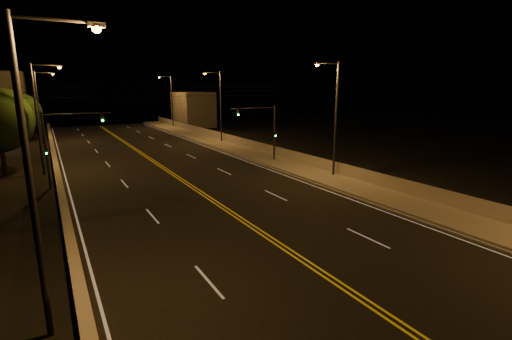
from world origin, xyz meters
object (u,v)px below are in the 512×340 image
streetlight_6 (40,103)px  tree_3 (22,112)px  streetlight_1 (334,113)px  streetlight_3 (171,98)px  traffic_signal_right (266,127)px  traffic_signal_left (60,140)px  streetlight_2 (219,103)px  streetlight_4 (38,163)px  streetlight_5 (40,112)px

streetlight_6 → tree_3: size_ratio=1.43×
streetlight_1 → tree_3: 45.44m
streetlight_3 → streetlight_1: bearing=-90.0°
streetlight_1 → traffic_signal_right: size_ratio=1.65×
traffic_signal_left → streetlight_2: bearing=36.8°
traffic_signal_right → tree_3: tree_3 is taller
streetlight_3 → traffic_signal_right: size_ratio=1.65×
streetlight_4 → tree_3: size_ratio=1.43×
streetlight_1 → traffic_signal_left: (-20.32, 8.39, -1.85)m
streetlight_5 → streetlight_6: size_ratio=1.00×
streetlight_2 → streetlight_4: bearing=-121.4°
streetlight_5 → streetlight_6: (0.00, 20.93, 0.00)m
streetlight_1 → traffic_signal_left: bearing=157.6°
streetlight_4 → streetlight_2: bearing=58.6°
streetlight_3 → traffic_signal_right: streetlight_3 is taller
streetlight_1 → streetlight_3: bearing=90.0°
streetlight_5 → tree_3: bearing=95.5°
streetlight_1 → streetlight_4: 24.44m
streetlight_4 → streetlight_6: (0.00, 46.61, 0.00)m
traffic_signal_right → streetlight_3: bearing=87.6°
streetlight_3 → traffic_signal_right: 37.74m
tree_3 → traffic_signal_left: bearing=-83.4°
streetlight_1 → streetlight_2: same height
traffic_signal_left → streetlight_1: bearing=-22.4°
traffic_signal_right → tree_3: bearing=126.4°
streetlight_1 → streetlight_6: bearing=121.6°
streetlight_6 → traffic_signal_right: 33.25m
streetlight_1 → traffic_signal_right: (-1.56, 8.39, -1.85)m
streetlight_1 → streetlight_4: same height
streetlight_3 → streetlight_6: (-21.47, -11.11, 0.00)m
streetlight_6 → traffic_signal_right: bearing=-53.1°
streetlight_5 → tree_3: 24.79m
streetlight_4 → traffic_signal_left: size_ratio=1.65×
streetlight_1 → streetlight_5: bearing=146.9°
streetlight_3 → traffic_signal_left: 42.83m
streetlight_2 → tree_3: streetlight_2 is taller
streetlight_5 → traffic_signal_left: streetlight_5 is taller
streetlight_1 → traffic_signal_left: streetlight_1 is taller
streetlight_2 → traffic_signal_left: (-20.32, -15.19, -1.85)m
tree_3 → streetlight_1: bearing=-58.3°
streetlight_1 → tree_3: (-23.84, 38.65, -1.32)m
streetlight_6 → tree_3: (-2.37, 3.71, -1.32)m
streetlight_4 → streetlight_5: same height
streetlight_1 → traffic_signal_right: bearing=100.5°
streetlight_5 → traffic_signal_right: (19.92, -5.62, -1.85)m
streetlight_2 → streetlight_3: same height
streetlight_3 → traffic_signal_left: (-20.32, -37.66, -1.85)m
streetlight_2 → traffic_signal_right: 15.38m
streetlight_6 → traffic_signal_right: size_ratio=1.65×
streetlight_4 → traffic_signal_right: size_ratio=1.65×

